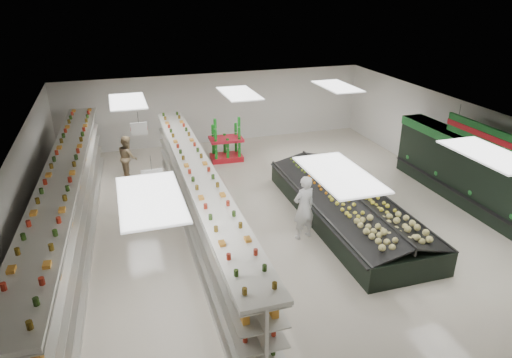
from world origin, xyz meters
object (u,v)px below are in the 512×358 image
object	(u,v)px
gondola_left	(70,213)
soda_endcap	(226,141)
shopper_background	(128,157)
gondola_center	(200,205)
produce_island	(346,205)
shopper_main	(304,208)

from	to	relation	value
gondola_left	soda_endcap	xyz separation A→B (m)	(5.81, 5.33, -0.22)
shopper_background	gondola_left	bearing A→B (deg)	146.80
gondola_center	shopper_background	bearing A→B (deg)	109.40
gondola_center	soda_endcap	world-z (taller)	gondola_center
gondola_left	produce_island	xyz separation A→B (m)	(8.12, -0.89, -0.58)
gondola_left	shopper_background	bearing A→B (deg)	71.71
gondola_center	shopper_main	bearing A→B (deg)	-19.73
gondola_left	shopper_background	distance (m)	4.98
produce_island	shopper_background	bearing A→B (deg)	138.88
produce_island	soda_endcap	size ratio (longest dim) A/B	4.15
soda_endcap	gondola_left	bearing A→B (deg)	-137.44
shopper_main	gondola_left	bearing A→B (deg)	-26.35
gondola_left	shopper_main	distance (m)	6.58
soda_endcap	shopper_main	xyz separation A→B (m)	(0.59, -6.84, 0.13)
gondola_left	shopper_main	world-z (taller)	gondola_left
gondola_center	soda_endcap	bearing A→B (deg)	69.10
gondola_left	shopper_background	xyz separation A→B (m)	(1.79, 4.64, -0.23)
shopper_background	soda_endcap	bearing A→B (deg)	-92.32
gondola_center	soda_endcap	size ratio (longest dim) A/B	7.06
produce_island	soda_endcap	world-z (taller)	soda_endcap
gondola_left	produce_island	distance (m)	8.19
gondola_center	shopper_main	size ratio (longest dim) A/B	6.29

